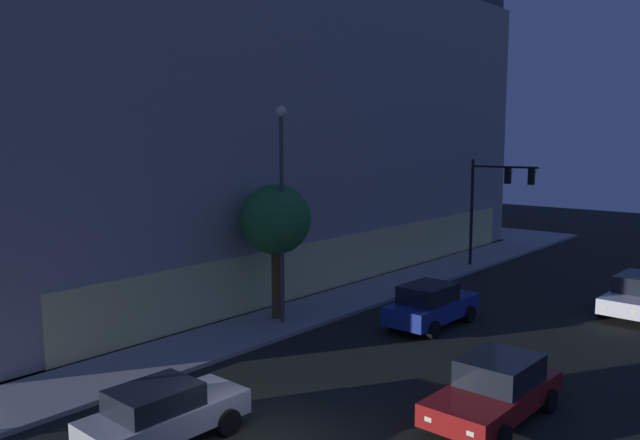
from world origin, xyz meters
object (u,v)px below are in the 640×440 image
Objects in this scene: traffic_light_far_corner at (496,192)px; street_lamp_sidewalk at (282,190)px; modern_building at (171,113)px; car_blue at (431,305)px; sidewalk_tree at (276,220)px; car_red at (495,389)px; car_silver at (163,413)px; car_white at (638,294)px.

traffic_light_far_corner is 16.19m from street_lamp_sidewalk.
street_lamp_sidewalk is at bearing -113.82° from modern_building.
street_lamp_sidewalk reaches higher than car_blue.
sidewalk_tree is at bearing 171.45° from traffic_light_far_corner.
car_red is (-2.51, -10.37, -4.73)m from street_lamp_sidewalk.
modern_building is at bearing 69.88° from car_red.
traffic_light_far_corner is at bearing 6.65° from car_silver.
sidewalk_tree is 16.07m from car_white.
car_silver is at bearing -127.66° from modern_building.
traffic_light_far_corner is 13.10m from car_blue.
car_silver is at bearing -153.31° from street_lamp_sidewalk.
modern_building reaches higher than car_blue.
car_white is at bearing -16.26° from car_silver.
traffic_light_far_corner reaches higher than car_blue.
street_lamp_sidewalk is at bearing 129.52° from car_blue.
traffic_light_far_corner is at bearing -6.04° from street_lamp_sidewalk.
traffic_light_far_corner is 1.30× the size of car_red.
sidewalk_tree reaches higher than car_silver.
street_lamp_sidewalk is (-7.57, -17.14, -3.71)m from modern_building.
car_silver is 8.84m from car_red.
modern_building is at bearing 66.18° from street_lamp_sidewalk.
car_blue is (-3.72, -21.80, -8.37)m from modern_building.
traffic_light_far_corner is at bearing 61.63° from car_white.
traffic_light_far_corner reaches higher than car_red.
car_red is (6.75, -5.71, 0.02)m from car_silver.
car_red is 13.76m from car_white.
traffic_light_far_corner reaches higher than sidewalk_tree.
modern_building is at bearing 66.28° from sidewalk_tree.
street_lamp_sidewalk is 1.55× the size of sidewalk_tree.
sidewalk_tree reaches higher than car_blue.
traffic_light_far_corner is at bearing 25.01° from car_red.
car_red reaches higher than car_silver.
car_red is at bearing -40.27° from car_silver.
modern_building is 18.68m from sidewalk_tree.
car_red is at bearing -138.06° from car_blue.
car_blue is at bearing 141.10° from car_white.
sidewalk_tree reaches higher than car_red.
sidewalk_tree is 1.32× the size of car_silver.
car_silver is 0.89× the size of car_red.
car_white is (11.24, -10.63, -4.68)m from street_lamp_sidewalk.
sidewalk_tree is at bearing 63.72° from street_lamp_sidewalk.
modern_building is 8.68× the size of car_silver.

